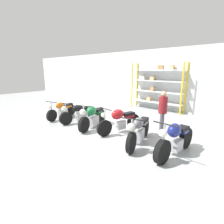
# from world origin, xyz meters

# --- Properties ---
(ground_plane) EXTENTS (30.00, 30.00, 0.00)m
(ground_plane) POSITION_xyz_m (0.00, 0.00, 0.00)
(ground_plane) COLOR #B2B7B7
(back_wall) EXTENTS (30.00, 0.08, 3.60)m
(back_wall) POSITION_xyz_m (0.00, 5.17, 1.80)
(back_wall) COLOR silver
(back_wall) RESTS_ON ground_plane
(shelving_rack) EXTENTS (3.31, 0.63, 2.79)m
(shelving_rack) POSITION_xyz_m (-0.46, 4.81, 1.48)
(shelving_rack) COLOR yellow
(shelving_rack) RESTS_ON ground_plane
(motorcycle_orange) EXTENTS (0.81, 1.90, 0.94)m
(motorcycle_orange) POSITION_xyz_m (-2.93, -0.14, 0.42)
(motorcycle_orange) COLOR black
(motorcycle_orange) RESTS_ON ground_plane
(motorcycle_black) EXTENTS (0.72, 2.02, 0.95)m
(motorcycle_black) POSITION_xyz_m (-1.70, 0.04, 0.41)
(motorcycle_black) COLOR black
(motorcycle_black) RESTS_ON ground_plane
(motorcycle_green) EXTENTS (0.87, 1.93, 1.07)m
(motorcycle_green) POSITION_xyz_m (-0.63, -0.10, 0.49)
(motorcycle_green) COLOR black
(motorcycle_green) RESTS_ON ground_plane
(motorcycle_red) EXTENTS (0.73, 2.07, 1.05)m
(motorcycle_red) POSITION_xyz_m (0.54, 0.26, 0.51)
(motorcycle_red) COLOR black
(motorcycle_red) RESTS_ON ground_plane
(motorcycle_grey) EXTENTS (0.89, 2.07, 1.04)m
(motorcycle_grey) POSITION_xyz_m (1.72, -0.17, 0.48)
(motorcycle_grey) COLOR black
(motorcycle_grey) RESTS_ON ground_plane
(motorcycle_blue) EXTENTS (0.69, 2.05, 1.09)m
(motorcycle_blue) POSITION_xyz_m (2.91, -0.14, 0.48)
(motorcycle_blue) COLOR black
(motorcycle_blue) RESTS_ON ground_plane
(person_browsing) EXTENTS (0.39, 0.39, 1.62)m
(person_browsing) POSITION_xyz_m (1.77, 1.30, 0.95)
(person_browsing) COLOR #595960
(person_browsing) RESTS_ON ground_plane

